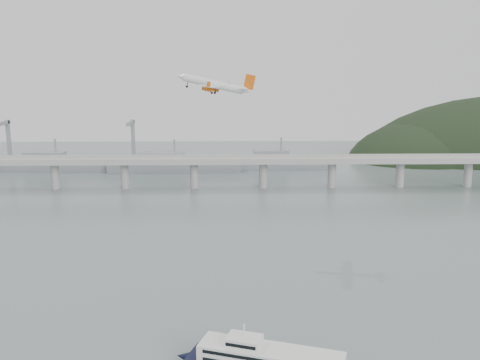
{
  "coord_description": "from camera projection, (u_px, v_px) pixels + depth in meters",
  "views": [
    {
      "loc": [
        -5.56,
        -198.31,
        88.82
      ],
      "look_at": [
        0.0,
        55.0,
        36.0
      ],
      "focal_mm": 42.0,
      "sensor_mm": 36.0,
      "label": 1
    }
  ],
  "objects": [
    {
      "name": "airliner",
      "position": [
        215.0,
        85.0,
        255.66
      ],
      "size": [
        37.25,
        34.32,
        10.69
      ],
      "rotation": [
        0.05,
        -0.21,
        2.87
      ],
      "color": "white",
      "rests_on": "ground"
    },
    {
      "name": "bridge",
      "position": [
        234.0,
        164.0,
        404.45
      ],
      "size": [
        800.0,
        22.0,
        23.9
      ],
      "color": "#989795",
      "rests_on": "ground"
    },
    {
      "name": "distant_fleet",
      "position": [
        48.0,
        164.0,
        467.17
      ],
      "size": [
        453.0,
        60.9,
        40.0
      ],
      "color": "slate",
      "rests_on": "ground"
    },
    {
      "name": "ground",
      "position": [
        243.0,
        303.0,
        212.33
      ],
      "size": [
        900.0,
        900.0,
        0.0
      ],
      "primitive_type": "plane",
      "color": "slate",
      "rests_on": "ground"
    }
  ]
}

